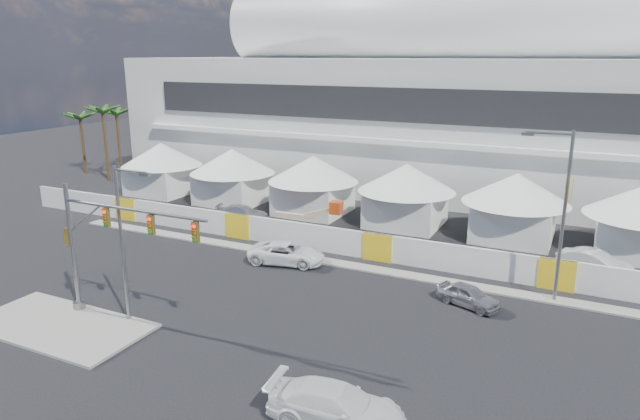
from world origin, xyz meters
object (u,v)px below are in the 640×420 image
at_px(pickup_near, 336,406).
at_px(boom_lift, 290,227).
at_px(sedan_silver, 468,295).
at_px(lot_car_a, 595,263).
at_px(lot_car_c, 242,213).
at_px(pickup_curb, 287,253).
at_px(traffic_mast, 99,246).
at_px(streetlight_median, 124,234).
at_px(streetlight_curb, 561,205).

bearing_deg(pickup_near, boom_lift, 26.54).
relative_size(sedan_silver, lot_car_a, 0.80).
bearing_deg(sedan_silver, lot_car_c, 87.89).
xyz_separation_m(pickup_curb, boom_lift, (-2.52, 5.14, 0.18)).
bearing_deg(traffic_mast, streetlight_median, 6.45).
distance_m(traffic_mast, streetlight_curb, 26.24).
relative_size(sedan_silver, lot_car_c, 0.80).
bearing_deg(lot_car_a, streetlight_median, 149.54).
relative_size(sedan_silver, pickup_curb, 0.71).
bearing_deg(streetlight_median, lot_car_a, 40.02).
height_order(lot_car_a, boom_lift, boom_lift).
xyz_separation_m(lot_car_c, streetlight_median, (5.61, -19.54, 4.45)).
xyz_separation_m(lot_car_a, traffic_mast, (-24.70, -19.46, 3.49)).
bearing_deg(boom_lift, traffic_mast, -100.83).
relative_size(pickup_near, streetlight_median, 0.65).
distance_m(lot_car_c, boom_lift, 6.77).
relative_size(sedan_silver, streetlight_curb, 0.37).
height_order(streetlight_curb, boom_lift, streetlight_curb).
relative_size(lot_car_c, streetlight_curb, 0.46).
distance_m(pickup_curb, lot_car_a, 21.07).
bearing_deg(boom_lift, pickup_near, -59.52).
height_order(lot_car_a, streetlight_median, streetlight_median).
bearing_deg(streetlight_curb, streetlight_median, -147.23).
xyz_separation_m(traffic_mast, boom_lift, (2.44, 17.22, -3.35)).
bearing_deg(streetlight_curb, boom_lift, 169.44).
relative_size(sedan_silver, pickup_near, 0.68).
bearing_deg(boom_lift, streetlight_median, -95.02).
height_order(pickup_near, streetlight_curb, streetlight_curb).
bearing_deg(sedan_silver, pickup_curb, 103.99).
distance_m(sedan_silver, traffic_mast, 21.29).
bearing_deg(pickup_curb, streetlight_curb, -97.88).
height_order(pickup_near, traffic_mast, traffic_mast).
height_order(lot_car_c, streetlight_curb, streetlight_curb).
bearing_deg(pickup_curb, sedan_silver, -109.06).
height_order(pickup_curb, streetlight_curb, streetlight_curb).
bearing_deg(lot_car_a, pickup_curb, 130.01).
relative_size(pickup_curb, traffic_mast, 0.55).
distance_m(traffic_mast, boom_lift, 17.72).
relative_size(lot_car_a, lot_car_c, 1.00).
relative_size(lot_car_a, boom_lift, 0.70).
bearing_deg(pickup_near, streetlight_curb, -28.74).
bearing_deg(lot_car_a, sedan_silver, 162.99).
relative_size(sedan_silver, boom_lift, 0.56).
bearing_deg(pickup_near, pickup_curb, 28.73).
bearing_deg(streetlight_median, lot_car_c, 106.02).
bearing_deg(streetlight_curb, pickup_near, -112.03).
distance_m(lot_car_a, boom_lift, 22.38).
bearing_deg(pickup_curb, pickup_near, -157.09).
xyz_separation_m(lot_car_a, lot_car_c, (-28.54, 0.28, -0.10)).
xyz_separation_m(sedan_silver, pickup_near, (-2.39, -13.63, 0.17)).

